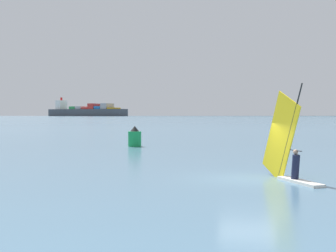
# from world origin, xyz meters

# --- Properties ---
(ground_plane) EXTENTS (4000.00, 4000.00, 0.00)m
(ground_plane) POSITION_xyz_m (0.00, 0.00, 0.00)
(ground_plane) COLOR #476B84
(windsurfer) EXTENTS (2.30, 4.24, 4.47)m
(windsurfer) POSITION_xyz_m (1.78, 0.04, 1.17)
(windsurfer) COLOR white
(windsurfer) RESTS_ON ground_plane
(cargo_ship) EXTENTS (162.69, 72.92, 36.38)m
(cargo_ship) POSITION_xyz_m (-291.20, 790.95, 9.22)
(cargo_ship) COLOR #3F444C
(cargo_ship) RESTS_ON ground_plane
(distant_headland) EXTENTS (1324.63, 758.54, 26.33)m
(distant_headland) POSITION_xyz_m (53.26, 1333.14, 13.17)
(distant_headland) COLOR #4C564C
(distant_headland) RESTS_ON ground_plane
(channel_buoy) EXTENTS (1.19, 1.19, 1.86)m
(channel_buoy) POSITION_xyz_m (-9.86, 19.17, 0.82)
(channel_buoy) COLOR #19994C
(channel_buoy) RESTS_ON ground_plane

